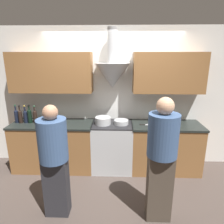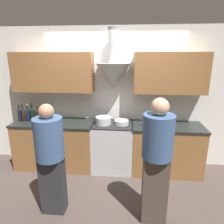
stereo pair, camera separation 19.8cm
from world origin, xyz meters
TOP-DOWN VIEW (x-y plane):
  - ground_plane at (0.00, 0.00)m, footprint 12.00×12.00m
  - wall_back at (-0.04, 0.59)m, footprint 8.40×0.62m
  - counter_left at (-1.10, 0.33)m, footprint 1.49×0.62m
  - counter_right at (0.98, 0.33)m, footprint 1.26×0.62m
  - stove_range at (0.00, 0.33)m, footprint 0.73×0.60m
  - wine_bottle_0 at (-1.76, 0.34)m, footprint 0.07×0.07m
  - wine_bottle_1 at (-1.68, 0.32)m, footprint 0.07×0.07m
  - wine_bottle_2 at (-1.59, 0.33)m, footprint 0.07×0.07m
  - wine_bottle_3 at (-1.51, 0.33)m, footprint 0.08×0.08m
  - wine_bottle_4 at (-1.40, 0.33)m, footprint 0.07×0.07m
  - stock_pot at (-0.16, 0.30)m, footprint 0.28×0.28m
  - mixing_bowl at (0.16, 0.32)m, footprint 0.26×0.26m
  - orange_fruit at (1.05, 0.33)m, footprint 0.07×0.07m
  - chefs_knife at (0.63, 0.29)m, footprint 0.27×0.05m
  - person_foreground_left at (-0.70, -0.83)m, footprint 0.37×0.37m
  - person_foreground_right at (0.65, -0.87)m, footprint 0.37×0.37m

SIDE VIEW (x-z plane):
  - ground_plane at x=0.00m, z-range 0.00..0.00m
  - counter_left at x=-1.10m, z-range 0.00..0.90m
  - counter_right at x=0.98m, z-range 0.00..0.90m
  - stove_range at x=0.00m, z-range 0.00..0.90m
  - person_foreground_left at x=-0.70m, z-range 0.07..1.60m
  - person_foreground_right at x=0.65m, z-range 0.08..1.72m
  - chefs_knife at x=0.63m, z-range 0.90..0.91m
  - orange_fruit at x=1.05m, z-range 0.90..0.97m
  - mixing_bowl at x=0.16m, z-range 0.90..0.97m
  - stock_pot at x=-0.16m, z-range 0.90..1.03m
  - wine_bottle_2 at x=-1.59m, z-range 0.87..1.19m
  - wine_bottle_4 at x=-1.40m, z-range 0.87..1.20m
  - wine_bottle_1 at x=-1.68m, z-range 0.87..1.20m
  - wine_bottle_0 at x=-1.76m, z-range 0.87..1.20m
  - wine_bottle_3 at x=-1.51m, z-range 0.87..1.21m
  - wall_back at x=-0.04m, z-range 0.19..2.79m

